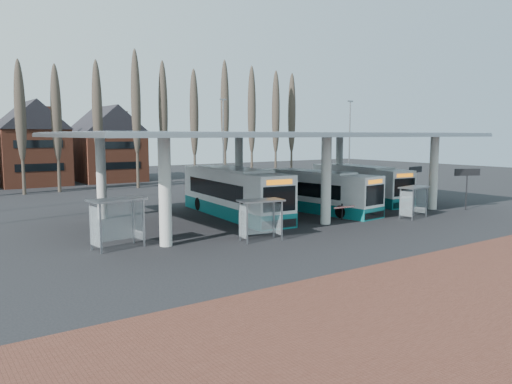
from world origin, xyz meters
TOP-DOWN VIEW (x-y plane):
  - ground at (0.00, 0.00)m, footprint 140.00×140.00m
  - station_canopy at (0.00, 8.00)m, footprint 32.00×16.00m
  - poplar_row at (0.00, 33.00)m, footprint 45.10×1.10m
  - lamp_post_b at (6.00, 26.00)m, footprint 0.80×0.16m
  - lamp_post_c at (20.00, 20.00)m, footprint 0.80×0.16m
  - bus_1 at (-3.29, 9.23)m, footprint 4.12×13.39m
  - bus_2 at (3.28, 7.58)m, footprint 4.00×12.02m
  - bus_3 at (10.96, 9.84)m, footprint 4.17×12.11m
  - shelter_0 at (-14.40, 3.60)m, footprint 3.11×1.85m
  - shelter_1 at (-6.85, 0.72)m, footprint 2.77×1.69m
  - shelter_2 at (7.00, 0.71)m, footprint 2.72×1.71m
  - info_sign_0 at (13.90, 0.67)m, footprint 2.15×1.00m
  - info_sign_1 at (14.16, 5.94)m, footprint 2.19×0.52m
  - barrier at (2.08, 2.60)m, footprint 2.37×0.76m

SIDE VIEW (x-z plane):
  - ground at x=0.00m, z-range 0.00..0.00m
  - barrier at x=2.08m, z-range 0.33..1.52m
  - bus_2 at x=3.28m, z-range -0.09..3.18m
  - bus_3 at x=10.96m, z-range -0.09..3.20m
  - shelter_2 at x=7.00m, z-range 0.53..2.89m
  - bus_1 at x=-3.29m, z-range -0.11..3.56m
  - shelter_1 at x=-6.85m, z-range 0.55..2.96m
  - shelter_0 at x=-14.40m, z-range 0.62..3.35m
  - info_sign_1 at x=14.16m, z-range 1.11..4.40m
  - info_sign_0 at x=13.90m, z-range 1.15..4.55m
  - lamp_post_b at x=6.00m, z-range 0.25..10.42m
  - lamp_post_c at x=20.00m, z-range 0.25..10.42m
  - station_canopy at x=0.00m, z-range 2.51..8.85m
  - poplar_row at x=0.00m, z-range 1.53..16.03m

